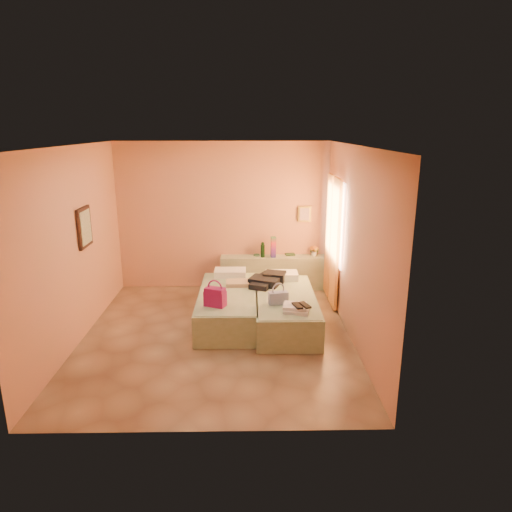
{
  "coord_description": "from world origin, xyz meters",
  "views": [
    {
      "loc": [
        0.48,
        -6.31,
        3.04
      ],
      "look_at": [
        0.6,
        0.85,
        1.01
      ],
      "focal_mm": 32.0,
      "sensor_mm": 36.0,
      "label": 1
    }
  ],
  "objects_px": {
    "green_book": "(290,254)",
    "magenta_handbag": "(215,297)",
    "bed_right": "(285,310)",
    "bed_left": "(229,306)",
    "flower_vase": "(314,250)",
    "headboard_ledge": "(274,272)",
    "blue_handbag": "(278,298)",
    "towel_stack": "(297,308)",
    "water_bottle": "(263,250)"
  },
  "relations": [
    {
      "from": "green_book",
      "to": "blue_handbag",
      "type": "bearing_deg",
      "value": -108.08
    },
    {
      "from": "bed_left",
      "to": "green_book",
      "type": "bearing_deg",
      "value": 55.02
    },
    {
      "from": "water_bottle",
      "to": "blue_handbag",
      "type": "height_order",
      "value": "water_bottle"
    },
    {
      "from": "water_bottle",
      "to": "green_book",
      "type": "height_order",
      "value": "water_bottle"
    },
    {
      "from": "bed_right",
      "to": "towel_stack",
      "type": "height_order",
      "value": "towel_stack"
    },
    {
      "from": "bed_right",
      "to": "flower_vase",
      "type": "distance_m",
      "value": 1.92
    },
    {
      "from": "water_bottle",
      "to": "green_book",
      "type": "xyz_separation_m",
      "value": [
        0.54,
        0.12,
        -0.12
      ]
    },
    {
      "from": "bed_right",
      "to": "green_book",
      "type": "distance_m",
      "value": 1.83
    },
    {
      "from": "bed_right",
      "to": "towel_stack",
      "type": "xyz_separation_m",
      "value": [
        0.11,
        -0.67,
        0.3
      ]
    },
    {
      "from": "green_book",
      "to": "flower_vase",
      "type": "bearing_deg",
      "value": -15.12
    },
    {
      "from": "green_book",
      "to": "towel_stack",
      "type": "xyz_separation_m",
      "value": [
        -0.12,
        -2.44,
        -0.11
      ]
    },
    {
      "from": "headboard_ledge",
      "to": "towel_stack",
      "type": "relative_size",
      "value": 5.86
    },
    {
      "from": "magenta_handbag",
      "to": "blue_handbag",
      "type": "relative_size",
      "value": 1.06
    },
    {
      "from": "headboard_ledge",
      "to": "towel_stack",
      "type": "height_order",
      "value": "headboard_ledge"
    },
    {
      "from": "headboard_ledge",
      "to": "magenta_handbag",
      "type": "distance_m",
      "value": 2.37
    },
    {
      "from": "green_book",
      "to": "flower_vase",
      "type": "relative_size",
      "value": 0.76
    },
    {
      "from": "bed_left",
      "to": "blue_handbag",
      "type": "height_order",
      "value": "blue_handbag"
    },
    {
      "from": "headboard_ledge",
      "to": "blue_handbag",
      "type": "xyz_separation_m",
      "value": [
        -0.05,
        -2.06,
        0.27
      ]
    },
    {
      "from": "bed_left",
      "to": "green_book",
      "type": "xyz_separation_m",
      "value": [
        1.13,
        1.61,
        0.41
      ]
    },
    {
      "from": "headboard_ledge",
      "to": "blue_handbag",
      "type": "height_order",
      "value": "blue_handbag"
    },
    {
      "from": "bed_left",
      "to": "towel_stack",
      "type": "bearing_deg",
      "value": -39.41
    },
    {
      "from": "bed_left",
      "to": "towel_stack",
      "type": "height_order",
      "value": "towel_stack"
    },
    {
      "from": "flower_vase",
      "to": "blue_handbag",
      "type": "height_order",
      "value": "flower_vase"
    },
    {
      "from": "green_book",
      "to": "flower_vase",
      "type": "height_order",
      "value": "flower_vase"
    },
    {
      "from": "blue_handbag",
      "to": "towel_stack",
      "type": "distance_m",
      "value": 0.39
    },
    {
      "from": "water_bottle",
      "to": "blue_handbag",
      "type": "relative_size",
      "value": 0.95
    },
    {
      "from": "green_book",
      "to": "magenta_handbag",
      "type": "distance_m",
      "value": 2.55
    },
    {
      "from": "green_book",
      "to": "flower_vase",
      "type": "xyz_separation_m",
      "value": [
        0.46,
        -0.05,
        0.1
      ]
    },
    {
      "from": "bed_left",
      "to": "blue_handbag",
      "type": "relative_size",
      "value": 6.92
    },
    {
      "from": "water_bottle",
      "to": "blue_handbag",
      "type": "xyz_separation_m",
      "value": [
        0.17,
        -2.01,
        -0.19
      ]
    },
    {
      "from": "headboard_ledge",
      "to": "green_book",
      "type": "distance_m",
      "value": 0.47
    },
    {
      "from": "bed_left",
      "to": "flower_vase",
      "type": "distance_m",
      "value": 2.28
    },
    {
      "from": "water_bottle",
      "to": "flower_vase",
      "type": "distance_m",
      "value": 1.0
    },
    {
      "from": "headboard_ledge",
      "to": "water_bottle",
      "type": "distance_m",
      "value": 0.52
    },
    {
      "from": "towel_stack",
      "to": "water_bottle",
      "type": "bearing_deg",
      "value": 100.05
    },
    {
      "from": "headboard_ledge",
      "to": "green_book",
      "type": "bearing_deg",
      "value": 12.78
    },
    {
      "from": "bed_left",
      "to": "flower_vase",
      "type": "bearing_deg",
      "value": 44.5
    },
    {
      "from": "headboard_ledge",
      "to": "bed_right",
      "type": "relative_size",
      "value": 1.02
    },
    {
      "from": "green_book",
      "to": "magenta_handbag",
      "type": "relative_size",
      "value": 0.59
    },
    {
      "from": "magenta_handbag",
      "to": "flower_vase",
      "type": "bearing_deg",
      "value": 73.07
    },
    {
      "from": "flower_vase",
      "to": "blue_handbag",
      "type": "bearing_deg",
      "value": -111.64
    },
    {
      "from": "flower_vase",
      "to": "magenta_handbag",
      "type": "relative_size",
      "value": 0.77
    },
    {
      "from": "green_book",
      "to": "magenta_handbag",
      "type": "bearing_deg",
      "value": -128.92
    },
    {
      "from": "flower_vase",
      "to": "towel_stack",
      "type": "distance_m",
      "value": 2.46
    },
    {
      "from": "bed_left",
      "to": "green_book",
      "type": "relative_size",
      "value": 11.12
    },
    {
      "from": "bed_right",
      "to": "blue_handbag",
      "type": "height_order",
      "value": "blue_handbag"
    },
    {
      "from": "flower_vase",
      "to": "magenta_handbag",
      "type": "bearing_deg",
      "value": -129.35
    },
    {
      "from": "magenta_handbag",
      "to": "bed_right",
      "type": "bearing_deg",
      "value": 44.18
    },
    {
      "from": "water_bottle",
      "to": "flower_vase",
      "type": "xyz_separation_m",
      "value": [
        0.99,
        0.07,
        -0.02
      ]
    },
    {
      "from": "water_bottle",
      "to": "magenta_handbag",
      "type": "bearing_deg",
      "value": -110.21
    }
  ]
}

